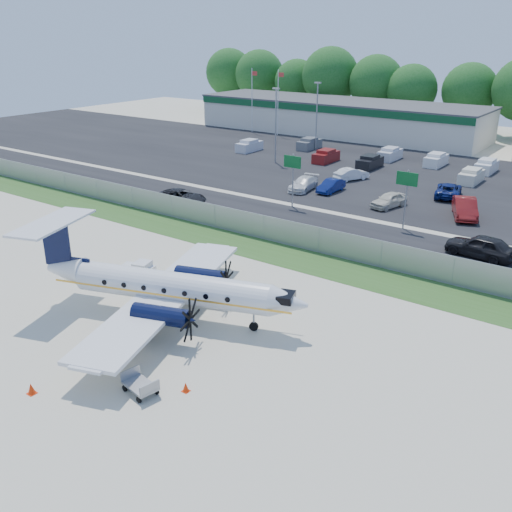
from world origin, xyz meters
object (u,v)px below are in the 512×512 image
Objects in this scene: pushback_tug at (138,270)px; baggage_cart_far at (140,385)px; baggage_cart_near at (155,308)px; aircraft at (167,286)px.

baggage_cart_far is at bearing -43.06° from pushback_tug.
baggage_cart_near is at bearing -33.89° from pushback_tug.
baggage_cart_near is (4.84, -3.25, -0.03)m from pushback_tug.
baggage_cart_near reaches higher than baggage_cart_far.
aircraft is 6.48m from pushback_tug.
baggage_cart_near is (-0.76, -0.32, -1.44)m from aircraft.
aircraft reaches higher than pushback_tug.
aircraft is 6.65× the size of pushback_tug.
baggage_cart_far is (9.71, -9.08, -0.16)m from pushback_tug.
pushback_tug reaches higher than baggage_cart_near.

